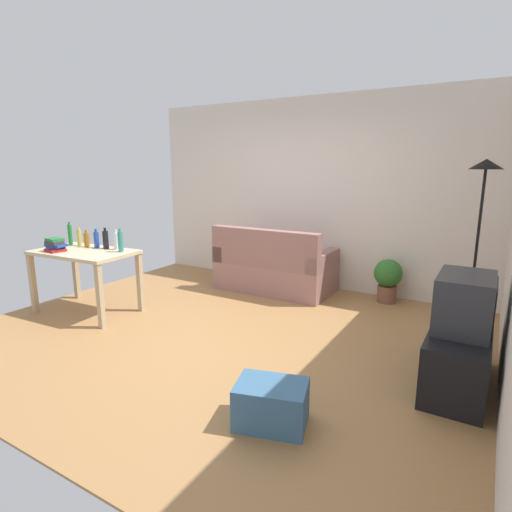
# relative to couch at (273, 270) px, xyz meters

# --- Properties ---
(ground_plane) EXTENTS (5.20, 4.40, 0.02)m
(ground_plane) POSITION_rel_couch_xyz_m (0.26, -1.59, -0.32)
(ground_plane) COLOR #9E7042
(wall_rear) EXTENTS (5.20, 0.10, 2.70)m
(wall_rear) POSITION_rel_couch_xyz_m (0.26, 0.61, 1.04)
(wall_rear) COLOR silver
(wall_rear) RESTS_ON ground_plane
(couch) EXTENTS (1.60, 0.84, 0.92)m
(couch) POSITION_rel_couch_xyz_m (0.00, 0.00, 0.00)
(couch) COLOR #996B66
(couch) RESTS_ON ground_plane
(tv_stand) EXTENTS (0.44, 1.10, 0.48)m
(tv_stand) POSITION_rel_couch_xyz_m (2.51, -1.52, -0.07)
(tv_stand) COLOR black
(tv_stand) RESTS_ON ground_plane
(tv) EXTENTS (0.41, 0.60, 0.44)m
(tv) POSITION_rel_couch_xyz_m (2.51, -1.52, 0.39)
(tv) COLOR #2D2D33
(tv) RESTS_ON tv_stand
(torchiere_lamp) EXTENTS (0.32, 0.32, 1.81)m
(torchiere_lamp) POSITION_rel_couch_xyz_m (2.51, -0.33, 1.10)
(torchiere_lamp) COLOR black
(torchiere_lamp) RESTS_ON ground_plane
(desk) EXTENTS (1.24, 0.78, 0.76)m
(desk) POSITION_rel_couch_xyz_m (-1.54, -1.91, 0.34)
(desk) COLOR #C6B28E
(desk) RESTS_ON ground_plane
(potted_plant) EXTENTS (0.36, 0.36, 0.57)m
(potted_plant) POSITION_rel_couch_xyz_m (1.52, 0.31, 0.02)
(potted_plant) COLOR brown
(potted_plant) RESTS_ON ground_plane
(storage_box) EXTENTS (0.56, 0.46, 0.30)m
(storage_box) POSITION_rel_couch_xyz_m (1.47, -2.75, -0.16)
(storage_box) COLOR #386084
(storage_box) RESTS_ON ground_plane
(bottle_green) EXTENTS (0.05, 0.05, 0.30)m
(bottle_green) POSITION_rel_couch_xyz_m (-1.99, -1.75, 0.58)
(bottle_green) COLOR #1E722D
(bottle_green) RESTS_ON desk
(bottle_squat) EXTENTS (0.05, 0.05, 0.24)m
(bottle_squat) POSITION_rel_couch_xyz_m (-1.84, -1.74, 0.56)
(bottle_squat) COLOR #BCB24C
(bottle_squat) RESTS_ON desk
(bottle_amber) EXTENTS (0.06, 0.06, 0.21)m
(bottle_amber) POSITION_rel_couch_xyz_m (-1.70, -1.74, 0.54)
(bottle_amber) COLOR #9E6019
(bottle_amber) RESTS_ON desk
(bottle_blue) EXTENTS (0.06, 0.06, 0.24)m
(bottle_blue) POSITION_rel_couch_xyz_m (-1.54, -1.72, 0.55)
(bottle_blue) COLOR #2347A3
(bottle_blue) RESTS_ON desk
(bottle_dark) EXTENTS (0.07, 0.07, 0.26)m
(bottle_dark) POSITION_rel_couch_xyz_m (-1.40, -1.69, 0.56)
(bottle_dark) COLOR black
(bottle_dark) RESTS_ON desk
(bottle_clear) EXTENTS (0.06, 0.06, 0.24)m
(bottle_clear) POSITION_rel_couch_xyz_m (-1.25, -1.66, 0.56)
(bottle_clear) COLOR silver
(bottle_clear) RESTS_ON desk
(bottle_tall) EXTENTS (0.06, 0.06, 0.28)m
(bottle_tall) POSITION_rel_couch_xyz_m (-1.09, -1.74, 0.57)
(bottle_tall) COLOR teal
(bottle_tall) RESTS_ON desk
(book_stack) EXTENTS (0.25, 0.21, 0.16)m
(book_stack) POSITION_rel_couch_xyz_m (-1.78, -2.10, 0.52)
(book_stack) COLOR maroon
(book_stack) RESTS_ON desk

